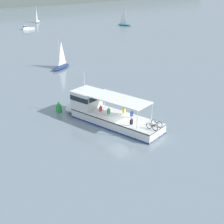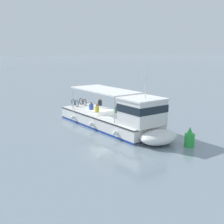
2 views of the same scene
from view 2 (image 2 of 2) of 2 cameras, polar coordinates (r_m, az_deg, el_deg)
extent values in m
plane|color=gray|center=(28.44, -1.26, -1.97)|extent=(400.00, 400.00, 0.00)
cube|color=white|center=(26.94, -0.75, -1.55)|extent=(5.30, 11.22, 1.10)
ellipsoid|color=white|center=(22.35, 8.52, -4.55)|extent=(3.33, 2.75, 1.01)
cube|color=navy|center=(27.05, -0.75, -2.48)|extent=(5.34, 11.23, 0.16)
cube|color=#2D2D33|center=(26.83, -0.76, -0.58)|extent=(5.36, 11.23, 0.10)
cube|color=white|center=(23.25, 5.53, -0.01)|extent=(3.19, 3.09, 1.90)
cube|color=#19232D|center=(23.18, 5.55, 0.80)|extent=(3.26, 3.14, 0.56)
cube|color=white|center=(23.06, 5.58, 2.45)|extent=(3.37, 3.28, 0.12)
cube|color=white|center=(26.82, -1.33, 4.04)|extent=(4.23, 7.15, 0.10)
cylinder|color=silver|center=(25.30, 5.44, 1.09)|extent=(0.08, 0.08, 2.00)
cylinder|color=silver|center=(23.61, 0.48, 0.36)|extent=(0.08, 0.08, 2.00)
cylinder|color=silver|center=(30.39, -2.71, 2.97)|extent=(0.08, 0.08, 2.00)
cylinder|color=silver|center=(29.00, -7.21, 2.45)|extent=(0.08, 0.08, 2.00)
cylinder|color=silver|center=(22.68, 6.15, 5.24)|extent=(0.06, 0.06, 2.20)
sphere|color=white|center=(23.28, 0.53, -3.88)|extent=(0.36, 0.36, 0.36)
sphere|color=white|center=(25.91, -3.84, -2.25)|extent=(0.36, 0.36, 0.36)
sphere|color=white|center=(28.51, -7.17, -1.00)|extent=(0.36, 0.36, 0.36)
torus|color=black|center=(30.73, -4.99, 1.77)|extent=(0.19, 0.66, 0.66)
torus|color=black|center=(31.32, -5.66, 1.95)|extent=(0.19, 0.66, 0.66)
cylinder|color=maroon|center=(31.01, -5.33, 2.08)|extent=(0.20, 0.70, 0.06)
torus|color=black|center=(30.28, -6.45, 1.59)|extent=(0.19, 0.66, 0.66)
torus|color=black|center=(30.88, -7.10, 1.77)|extent=(0.19, 0.66, 0.66)
cylinder|color=#1E478C|center=(30.56, -6.78, 1.90)|extent=(0.20, 0.70, 0.06)
cube|color=black|center=(29.59, -2.23, 1.67)|extent=(0.36, 0.28, 0.52)
sphere|color=#9E7051|center=(29.52, -2.24, 2.37)|extent=(0.20, 0.20, 0.20)
cube|color=#2D4CA5|center=(27.70, -3.79, 0.94)|extent=(0.36, 0.28, 0.52)
sphere|color=#9E7051|center=(27.63, -3.80, 1.69)|extent=(0.20, 0.20, 0.20)
cube|color=yellow|center=(26.63, -2.77, 0.50)|extent=(0.36, 0.28, 0.52)
sphere|color=#9E7051|center=(26.56, -2.78, 1.28)|extent=(0.20, 0.20, 0.20)
cube|color=#338C4C|center=(26.39, 0.91, 0.41)|extent=(0.36, 0.28, 0.52)
sphere|color=tan|center=(26.32, 0.92, 1.19)|extent=(0.20, 0.20, 0.20)
cube|color=red|center=(25.47, 2.50, -0.03)|extent=(0.36, 0.28, 0.52)
sphere|color=beige|center=(25.40, 2.50, 0.79)|extent=(0.20, 0.20, 0.20)
cylinder|color=green|center=(22.41, 13.96, -5.00)|extent=(0.70, 0.70, 0.90)
cone|color=green|center=(22.22, 14.05, -3.27)|extent=(0.42, 0.42, 0.50)
camera|label=1|loc=(58.99, 8.92, 20.29)|focal=52.18mm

